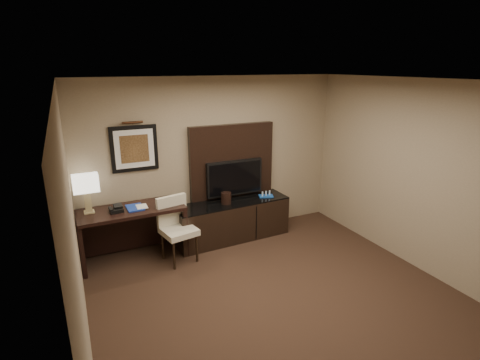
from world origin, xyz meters
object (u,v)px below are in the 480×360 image
desk_chair (179,231)px  ice_bucket (226,198)px  desk_phone (116,209)px  minibar_tray (266,194)px  credenza (232,220)px  desk (133,234)px  table_lamp (87,193)px  tv (234,178)px

desk_chair → ice_bucket: 1.00m
desk_phone → minibar_tray: (2.49, 0.03, -0.15)m
credenza → desk_chair: desk_chair is taller
desk → table_lamp: bearing=169.8°
table_lamp → desk_phone: 0.46m
tv → desk_chair: tv is taller
desk_chair → tv: bearing=14.2°
tv → desk_chair: 1.39m
desk → table_lamp: 0.92m
minibar_tray → table_lamp: bearing=177.7°
table_lamp → desk_chair: bearing=-20.8°
ice_bucket → minibar_tray: size_ratio=0.77×
desk → credenza: 1.65m
ice_bucket → minibar_tray: (0.76, 0.02, -0.05)m
tv → table_lamp: size_ratio=1.65×
minibar_tray → ice_bucket: bearing=-178.7°
desk_phone → minibar_tray: 2.50m
minibar_tray → desk: bearing=179.5°
desk → ice_bucket: (1.52, -0.04, 0.35)m
minibar_tray → tv: bearing=157.3°
desk_chair → desk_phone: (-0.82, 0.31, 0.37)m
desk → ice_bucket: size_ratio=8.14×
desk_chair → desk_phone: desk_chair is taller
desk_chair → minibar_tray: bearing=0.4°
desk → credenza: desk is taller
desk_phone → ice_bucket: desk_phone is taller
tv → desk_phone: 2.01m
credenza → ice_bucket: (-0.13, -0.04, 0.43)m
desk_chair → credenza: bearing=8.1°
credenza → minibar_tray: minibar_tray is taller
desk_chair → minibar_tray: (1.67, 0.34, 0.22)m
desk_chair → ice_bucket: (0.91, 0.32, 0.27)m
desk → desk_chair: bearing=-31.4°
credenza → table_lamp: table_lamp is taller
desk → table_lamp: size_ratio=2.53×
desk_chair → ice_bucket: bearing=8.4°
desk_chair → minibar_tray: desk_chair is taller
table_lamp → minibar_tray: table_lamp is taller
desk_chair → table_lamp: (-1.18, 0.45, 0.63)m
desk → minibar_tray: desk is taller
table_lamp → desk_phone: size_ratio=3.35×
ice_bucket → minibar_tray: bearing=1.3°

